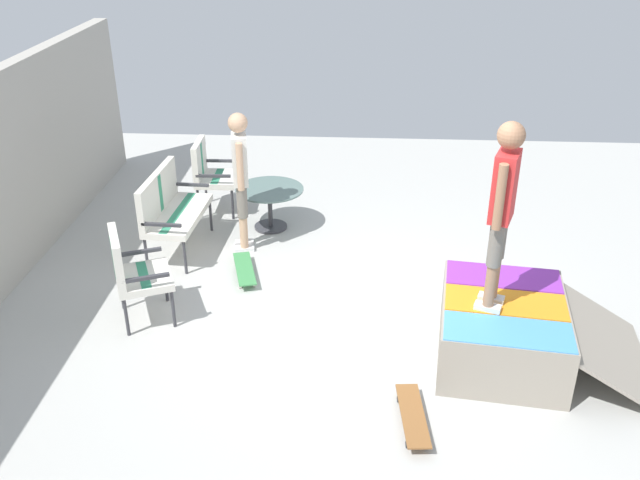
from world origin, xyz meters
The scene contains 10 objects.
ground_plane centered at (0.00, 0.00, -0.05)m, with size 12.00×12.00×0.10m, color #B2B2AD.
skate_ramp centered at (-0.56, -1.45, 0.31)m, with size 1.69×2.13×0.61m.
patio_bench centered at (1.45, 2.33, 0.62)m, with size 1.28×0.62×1.02m.
patio_chair_near_house centered at (2.65, 2.08, 0.61)m, with size 0.63×0.57×1.02m.
patio_chair_by_wall centered at (-0.15, 2.30, 0.61)m, with size 0.79×0.75×1.02m.
patio_table centered at (2.14, 1.17, 0.40)m, with size 0.90×0.90×0.57m.
person_watching centered at (1.55, 1.43, 1.04)m, with size 0.47×0.28×1.76m.
person_skater centered at (-0.62, -1.25, 1.65)m, with size 0.46×0.32×1.77m.
skateboard_by_bench centered at (0.84, 1.32, 0.08)m, with size 0.82×0.40×0.10m.
skateboard_spare centered at (-1.59, -0.51, 0.08)m, with size 0.81×0.27×0.10m.
Camera 1 is at (-6.15, 0.00, 4.06)m, focal length 38.62 mm.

